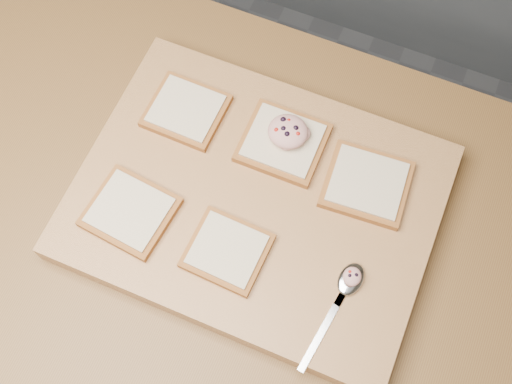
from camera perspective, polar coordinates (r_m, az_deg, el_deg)
ground at (r=1.86m, az=-0.89°, el=-13.17°), size 4.00×4.00×0.00m
island_counter at (r=1.42m, az=-1.15°, el=-10.05°), size 2.00×0.80×0.90m
cutting_board at (r=0.98m, az=-0.00°, el=-0.91°), size 0.53×0.41×0.04m
bread_far_left at (r=1.03m, az=-6.24°, el=7.22°), size 0.12×0.11×0.02m
bread_far_center at (r=0.99m, az=2.41°, el=4.43°), size 0.12×0.11×0.02m
bread_far_right at (r=0.98m, az=9.81°, el=0.72°), size 0.13×0.12×0.02m
bread_near_left at (r=0.96m, az=-11.13°, el=-1.73°), size 0.13×0.12×0.02m
bread_near_center at (r=0.93m, az=-2.58°, el=-5.23°), size 0.11×0.11×0.02m
tuna_salad_dollop at (r=0.98m, az=2.86°, el=5.40°), size 0.06×0.06×0.03m
spoon at (r=0.92m, az=8.06°, el=-8.33°), size 0.05×0.18×0.01m
spoon_salad at (r=0.91m, az=8.54°, el=-7.44°), size 0.03×0.03×0.02m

